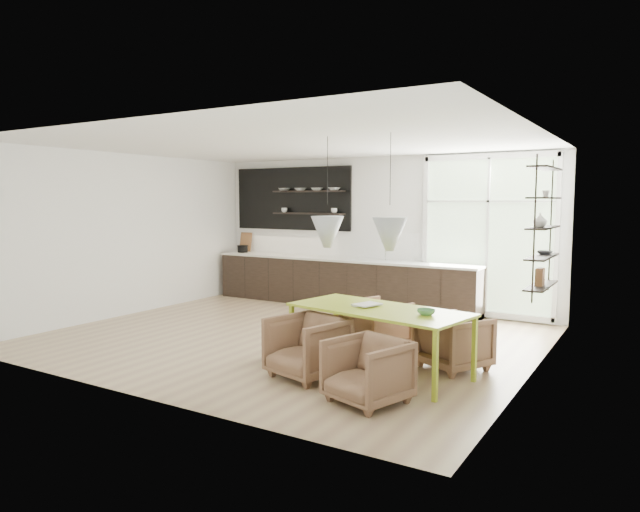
{
  "coord_description": "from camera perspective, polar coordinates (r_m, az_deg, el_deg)",
  "views": [
    {
      "loc": [
        4.78,
        -7.0,
        2.07
      ],
      "look_at": [
        0.17,
        0.6,
        1.2
      ],
      "focal_mm": 32.0,
      "sensor_mm": 36.0,
      "label": 1
    }
  ],
  "objects": [
    {
      "name": "armchair_back_right",
      "position": [
        7.26,
        13.25,
        -8.34
      ],
      "size": [
        0.99,
        1.0,
        0.68
      ],
      "primitive_type": "imported",
      "rotation": [
        0.0,
        0.0,
        2.65
      ],
      "color": "#806045",
      "rests_on": "ground"
    },
    {
      "name": "room",
      "position": [
        9.15,
        3.83,
        1.77
      ],
      "size": [
        7.02,
        6.01,
        2.91
      ],
      "color": "tan",
      "rests_on": "ground"
    },
    {
      "name": "wire_stool",
      "position": [
        7.51,
        -4.37,
        -8.1
      ],
      "size": [
        0.36,
        0.36,
        0.46
      ],
      "rotation": [
        0.0,
        0.0,
        0.12
      ],
      "color": "black",
      "rests_on": "ground"
    },
    {
      "name": "table_book",
      "position": [
        7.07,
        4.04,
        -4.76
      ],
      "size": [
        0.33,
        0.38,
        0.03
      ],
      "primitive_type": "imported",
      "rotation": [
        0.0,
        0.0,
        -0.32
      ],
      "color": "white",
      "rests_on": "dining_table"
    },
    {
      "name": "armchair_back_left",
      "position": [
        7.97,
        5.68,
        -6.88
      ],
      "size": [
        0.99,
        1.0,
        0.7
      ],
      "primitive_type": "imported",
      "rotation": [
        0.0,
        0.0,
        2.75
      ],
      "color": "#806045",
      "rests_on": "ground"
    },
    {
      "name": "armchair_front_left",
      "position": [
        6.74,
        -1.28,
        -9.08
      ],
      "size": [
        0.95,
        0.97,
        0.72
      ],
      "primitive_type": "imported",
      "rotation": [
        0.0,
        0.0,
        -0.26
      ],
      "color": "#806045",
      "rests_on": "ground"
    },
    {
      "name": "right_shelving",
      "position": [
        8.31,
        21.37,
        2.33
      ],
      "size": [
        0.26,
        1.22,
        1.9
      ],
      "color": "black",
      "rests_on": "ground"
    },
    {
      "name": "table_bowl",
      "position": [
        6.54,
        10.56,
        -5.53
      ],
      "size": [
        0.27,
        0.27,
        0.06
      ],
      "primitive_type": "imported",
      "rotation": [
        0.0,
        0.0,
        -0.38
      ],
      "color": "#4B8551",
      "rests_on": "dining_table"
    },
    {
      "name": "dining_table",
      "position": [
        6.87,
        5.89,
        -5.65
      ],
      "size": [
        2.29,
        1.34,
        0.79
      ],
      "rotation": [
        0.0,
        0.0,
        -0.18
      ],
      "color": "#9CB324",
      "rests_on": "ground"
    },
    {
      "name": "kitchen_run",
      "position": [
        11.23,
        1.76,
        -1.93
      ],
      "size": [
        5.54,
        0.69,
        2.75
      ],
      "color": "black",
      "rests_on": "ground"
    },
    {
      "name": "armchair_front_right",
      "position": [
        5.95,
        4.76,
        -11.4
      ],
      "size": [
        0.91,
        0.92,
        0.67
      ],
      "primitive_type": "imported",
      "rotation": [
        0.0,
        0.0,
        -0.32
      ],
      "color": "#806045",
      "rests_on": "ground"
    }
  ]
}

